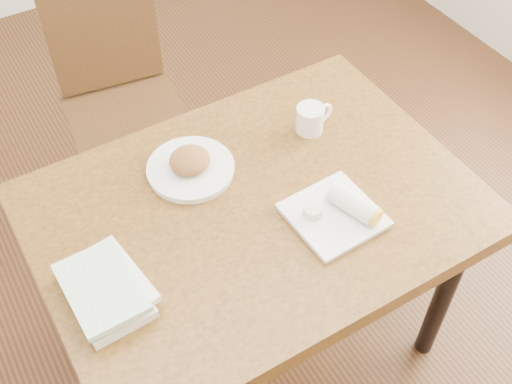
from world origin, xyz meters
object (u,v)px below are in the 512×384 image
plate_burrito (340,212)px  plate_scone (190,166)px  coffee_mug (311,118)px  chair_far (118,90)px  table (256,223)px  book_stack (105,289)px

plate_burrito → plate_scone: bearing=126.9°
coffee_mug → chair_far: bearing=116.8°
chair_far → plate_scone: bearing=-92.7°
coffee_mug → plate_burrito: size_ratio=0.53×
table → plate_burrito: size_ratio=5.04×
plate_scone → coffee_mug: 0.40m
coffee_mug → book_stack: size_ratio=0.48×
table → plate_scone: 0.25m
coffee_mug → plate_burrito: bearing=-111.4°
chair_far → table: bearing=-85.8°
table → plate_burrito: (0.17, -0.15, 0.10)m
chair_far → plate_burrito: size_ratio=4.03×
plate_scone → book_stack: (-0.36, -0.27, 0.01)m
table → plate_scone: bearing=116.1°
table → coffee_mug: 0.37m
coffee_mug → book_stack: bearing=-162.3°
book_stack → plate_burrito: bearing=-7.9°
book_stack → coffee_mug: bearing=17.7°
chair_far → book_stack: (-0.40, -0.96, 0.23)m
coffee_mug → plate_burrito: (-0.13, -0.33, -0.02)m
table → plate_burrito: bearing=-42.6°
table → book_stack: size_ratio=4.61×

